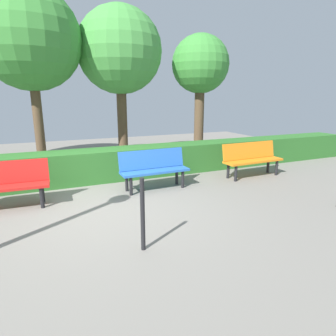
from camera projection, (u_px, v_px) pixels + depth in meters
name	position (u px, v px, depth m)	size (l,w,h in m)	color
ground_plane	(100.00, 208.00, 5.29)	(18.14, 18.14, 0.00)	gray
bench_orange	(252.00, 158.00, 7.32)	(1.63, 0.51, 0.86)	orange
bench_blue	(154.00, 167.00, 6.31)	(1.52, 0.50, 0.86)	blue
bench_red	(1.00, 183.00, 5.16)	(1.65, 0.52, 0.86)	red
hedge_row	(134.00, 162.00, 7.32)	(14.14, 0.79, 0.75)	#2D6B28
tree_near	(200.00, 66.00, 9.14)	(1.82, 1.82, 3.91)	brown
tree_mid	(120.00, 52.00, 8.20)	(2.43, 2.43, 4.49)	brown
tree_far	(29.00, 39.00, 7.12)	(2.54, 2.54, 4.66)	brown
railing_post_mid	(143.00, 215.00, 3.74)	(0.06, 0.06, 1.00)	black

